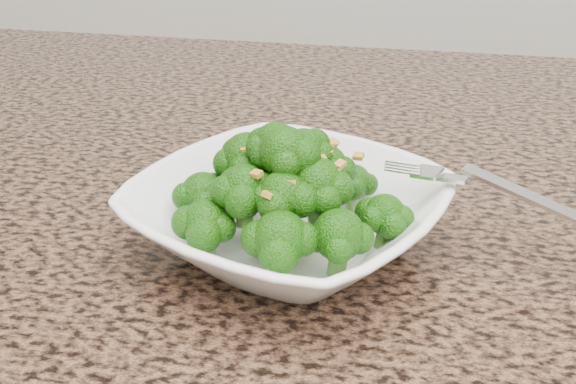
# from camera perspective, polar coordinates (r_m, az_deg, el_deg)

# --- Properties ---
(granite_counter) EXTENTS (1.64, 1.04, 0.03)m
(granite_counter) POSITION_cam_1_polar(r_m,az_deg,el_deg) (0.63, 10.07, -3.34)
(granite_counter) COLOR brown
(granite_counter) RESTS_ON cabinet
(bowl) EXTENTS (0.30, 0.30, 0.06)m
(bowl) POSITION_cam_1_polar(r_m,az_deg,el_deg) (0.55, 0.00, -2.02)
(bowl) COLOR white
(bowl) RESTS_ON granite_counter
(broccoli_pile) EXTENTS (0.20, 0.20, 0.07)m
(broccoli_pile) POSITION_cam_1_polar(r_m,az_deg,el_deg) (0.53, -0.00, 3.90)
(broccoli_pile) COLOR #1B5A0A
(broccoli_pile) RESTS_ON bowl
(garlic_topping) EXTENTS (0.12, 0.12, 0.01)m
(garlic_topping) POSITION_cam_1_polar(r_m,az_deg,el_deg) (0.51, -0.00, 7.72)
(garlic_topping) COLOR gold
(garlic_topping) RESTS_ON broccoli_pile
(fork) EXTENTS (0.18, 0.10, 0.01)m
(fork) POSITION_cam_1_polar(r_m,az_deg,el_deg) (0.55, 13.27, 1.01)
(fork) COLOR silver
(fork) RESTS_ON bowl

